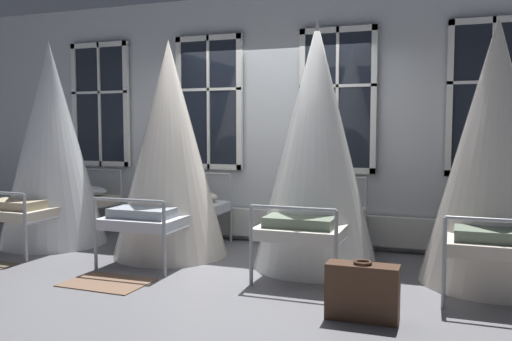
% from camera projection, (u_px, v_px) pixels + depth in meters
% --- Properties ---
extents(ground, '(19.29, 19.29, 0.00)m').
position_uv_depth(ground, '(236.00, 263.00, 6.00)').
color(ground, slate).
extents(back_wall_with_windows, '(10.22, 0.10, 3.21)m').
position_uv_depth(back_wall_with_windows, '(273.00, 119.00, 7.05)').
color(back_wall_with_windows, silver).
rests_on(back_wall_with_windows, ground).
extents(window_bank, '(6.16, 0.10, 2.64)m').
position_uv_depth(window_bank, '(270.00, 161.00, 6.98)').
color(window_bank, black).
rests_on(window_bank, ground).
extents(cot_first, '(1.33, 1.83, 2.59)m').
position_uv_depth(cot_first, '(52.00, 146.00, 6.94)').
color(cot_first, '#9EA3A8').
rests_on(cot_first, ground).
extents(cot_second, '(1.33, 1.84, 2.50)m').
position_uv_depth(cot_second, '(170.00, 152.00, 6.32)').
color(cot_second, '#9EA3A8').
rests_on(cot_second, ground).
extents(cot_third, '(1.33, 1.83, 2.62)m').
position_uv_depth(cot_third, '(316.00, 149.00, 5.76)').
color(cot_third, '#9EA3A8').
rests_on(cot_third, ground).
extents(cot_fourth, '(1.33, 1.82, 2.54)m').
position_uv_depth(cot_fourth, '(494.00, 155.00, 5.12)').
color(cot_fourth, '#9EA3A8').
rests_on(cot_fourth, ground).
extents(rug_second, '(0.81, 0.57, 0.01)m').
position_uv_depth(rug_second, '(107.00, 283.00, 5.23)').
color(rug_second, brown).
rests_on(rug_second, ground).
extents(suitcase_dark, '(0.56, 0.22, 0.47)m').
position_uv_depth(suitcase_dark, '(362.00, 292.00, 4.22)').
color(suitcase_dark, '#472D1E').
rests_on(suitcase_dark, ground).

